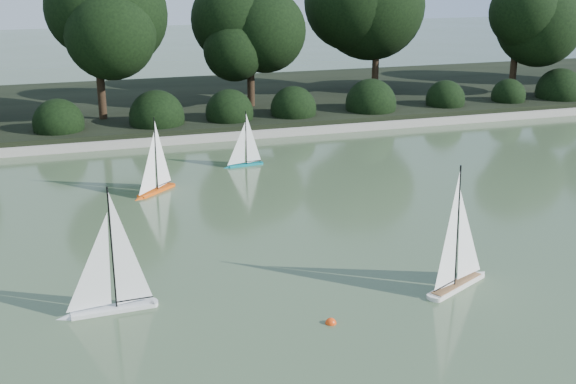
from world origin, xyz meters
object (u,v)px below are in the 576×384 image
Objects in this scene: sailboat_white_a at (103,292)px; sailboat_teal at (242,157)px; race_buoy at (331,323)px; sailboat_orange at (153,181)px; sailboat_white_b at (462,266)px.

sailboat_white_a is 1.39× the size of sailboat_teal.
sailboat_white_a is 12.74× the size of race_buoy.
sailboat_orange is 2.40m from sailboat_teal.
sailboat_orange reaches higher than race_buoy.
sailboat_orange is at bearing 123.37° from sailboat_white_b.
sailboat_white_b reaches higher than race_buoy.
race_buoy is at bearing -23.19° from sailboat_white_a.
sailboat_white_b is 2.12m from race_buoy.
sailboat_white_a is 6.71m from sailboat_teal.
race_buoy is at bearing -166.71° from sailboat_white_b.
sailboat_orange is 1.22× the size of sailboat_teal.
sailboat_white_b reaches higher than sailboat_white_a.
sailboat_white_b reaches higher than sailboat_orange.
sailboat_white_b is at bearing -7.67° from sailboat_white_a.
sailboat_teal is 9.17× the size of race_buoy.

